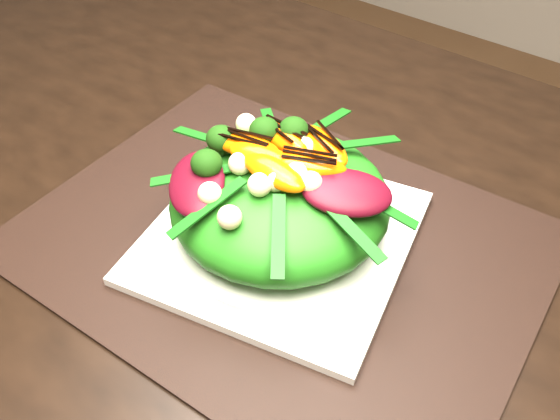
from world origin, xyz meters
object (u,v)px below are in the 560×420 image
Objects in this scene: dining_table at (160,173)px; plate_base at (280,236)px; salad_bowl at (280,227)px; lettuce_mound at (280,200)px; orange_segment at (300,148)px; placemat at (280,241)px.

dining_table is 0.20m from plate_base.
salad_bowl is 0.04m from lettuce_mound.
plate_base is 0.10m from orange_segment.
lettuce_mound is (0.00, -0.00, 0.05)m from plate_base.
placemat is 7.39× the size of orange_segment.
dining_table is 7.29× the size of salad_bowl.
orange_segment is at bearing 81.83° from salad_bowl.
dining_table is 0.21m from lettuce_mound.
placemat is 0.06m from lettuce_mound.
plate_base is 1.18× the size of lettuce_mound.
salad_bowl is at bearing -4.66° from dining_table.
lettuce_mound is at bearing 0.00° from salad_bowl.
orange_segment reaches higher than lettuce_mound.
dining_table is at bearing 175.34° from plate_base.
dining_table is 7.67× the size of lettuce_mound.
orange_segment is (0.20, 0.01, 0.13)m from dining_table.
lettuce_mound reaches higher than placemat.
dining_table is 0.20m from placemat.
dining_table is at bearing 175.34° from lettuce_mound.
lettuce_mound is at bearing -90.00° from placemat.
orange_segment reaches higher than salad_bowl.
placemat is at bearing 90.00° from salad_bowl.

